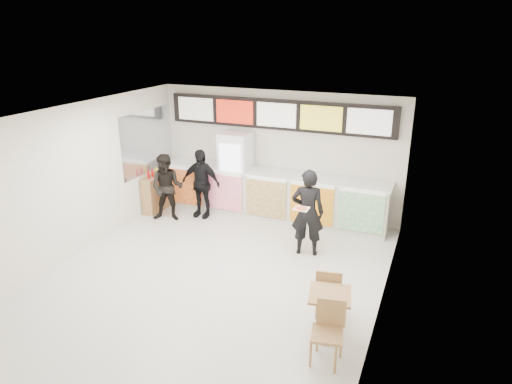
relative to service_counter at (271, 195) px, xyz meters
The scene contains 15 objects.
floor 3.15m from the service_counter, 90.00° to the right, with size 7.00×7.00×0.00m, color beige.
ceiling 3.93m from the service_counter, 90.00° to the right, with size 7.00×7.00×0.00m, color white.
wall_back 1.01m from the service_counter, 90.00° to the left, with size 6.00×6.00×0.00m, color silver.
wall_left 4.41m from the service_counter, 134.13° to the right, with size 7.00×7.00×0.00m, color silver.
wall_right 4.41m from the service_counter, 45.87° to the right, with size 7.00×7.00×0.00m, color silver.
service_counter is the anchor object (origin of this frame).
menu_board 1.90m from the service_counter, 90.00° to the left, with size 5.50×0.14×0.70m.
drinks_fridge 1.03m from the service_counter, behind, with size 0.70×0.67×2.00m.
mirror_panel 3.28m from the service_counter, 167.87° to the right, with size 0.01×2.00×1.50m, color #B2B7BF.
customer_main 2.03m from the service_counter, 48.36° to the right, with size 0.65×0.43×1.79m, color black.
customer_left 2.47m from the service_counter, 153.64° to the right, with size 0.79×0.61×1.62m, color black.
customer_mid 1.71m from the service_counter, 159.89° to the right, with size 0.98×0.41×1.68m, color black.
pizza_slice 2.43m from the service_counter, 55.65° to the right, with size 0.36×0.36×0.02m.
cafe_table 4.63m from the service_counter, 58.84° to the right, with size 0.71×1.58×0.89m.
condiment_ledge 2.91m from the service_counter, 165.59° to the right, with size 0.33×0.81×1.08m.
Camera 1 is at (3.57, -6.52, 4.38)m, focal length 32.00 mm.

